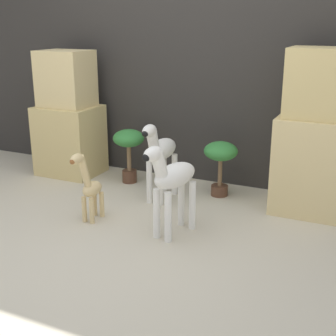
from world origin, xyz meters
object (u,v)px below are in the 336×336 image
at_px(zebra_left, 160,153).
at_px(giraffe_figurine, 89,186).
at_px(potted_palm_front, 129,144).
at_px(potted_palm_back, 221,157).
at_px(zebra_right, 172,180).

bearing_deg(zebra_left, giraffe_figurine, -114.93).
height_order(giraffe_figurine, potted_palm_front, giraffe_figurine).
xyz_separation_m(potted_palm_front, potted_palm_back, (0.91, 0.02, -0.02)).
height_order(zebra_left, giraffe_figurine, zebra_left).
bearing_deg(potted_palm_front, potted_palm_back, 1.39).
height_order(zebra_right, potted_palm_back, zebra_right).
xyz_separation_m(zebra_left, potted_palm_back, (0.43, 0.31, -0.06)).
bearing_deg(zebra_left, zebra_right, -57.55).
bearing_deg(potted_palm_back, zebra_left, -144.16).
height_order(zebra_right, zebra_left, same).
bearing_deg(giraffe_figurine, zebra_right, 4.05).
bearing_deg(potted_palm_back, potted_palm_front, -178.61).
xyz_separation_m(zebra_right, potted_palm_back, (0.06, 0.90, -0.06)).
height_order(zebra_left, potted_palm_front, zebra_left).
distance_m(zebra_right, zebra_left, 0.70).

